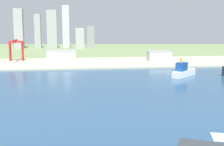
% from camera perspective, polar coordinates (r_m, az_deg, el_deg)
% --- Properties ---
extents(ground_plane, '(2400.00, 2400.00, 0.00)m').
position_cam_1_polar(ground_plane, '(323.69, -0.99, -2.52)').
color(ground_plane, '#657B4E').
extents(water_bay, '(840.00, 360.00, 0.15)m').
position_cam_1_polar(water_bay, '(265.58, 0.34, -5.12)').
color(water_bay, navy).
rests_on(water_bay, ground).
extents(industrial_pier, '(840.00, 140.00, 2.50)m').
position_cam_1_polar(industrial_pier, '(510.41, -3.18, 1.93)').
color(industrial_pier, '#9FA289').
rests_on(industrial_pier, ground).
extents(ferry_boat, '(40.05, 38.74, 24.50)m').
position_cam_1_polar(ferry_boat, '(393.67, 13.25, 0.35)').
color(ferry_boat, white).
rests_on(ferry_boat, water_bay).
extents(port_crane_red, '(23.30, 46.71, 36.83)m').
position_cam_1_polar(port_crane_red, '(549.24, -17.63, 4.96)').
color(port_crane_red, red).
rests_on(port_crane_red, industrial_pier).
extents(warehouse_main, '(51.14, 36.18, 16.38)m').
position_cam_1_polar(warehouse_main, '(547.65, -9.45, 3.31)').
color(warehouse_main, white).
rests_on(warehouse_main, industrial_pier).
extents(warehouse_annex, '(39.47, 26.67, 16.98)m').
position_cam_1_polar(warehouse_annex, '(532.70, 8.81, 3.20)').
color(warehouse_annex, silver).
rests_on(warehouse_annex, industrial_pier).
extents(distant_skyline, '(214.77, 58.64, 115.93)m').
position_cam_1_polar(distant_skyline, '(851.37, -11.15, 7.89)').
color(distant_skyline, '#9F9DA3').
rests_on(distant_skyline, ground).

